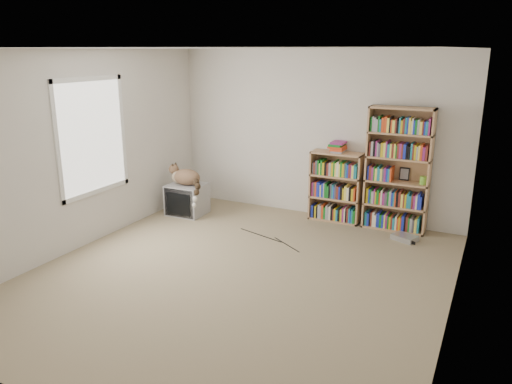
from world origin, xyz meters
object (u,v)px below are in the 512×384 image
at_px(cat, 188,180).
at_px(dvd_player, 405,238).
at_px(bookcase_short, 336,189).
at_px(crt_tv, 187,199).
at_px(bookcase_tall, 398,173).

height_order(cat, dvd_player, cat).
height_order(bookcase_short, dvd_player, bookcase_short).
bearing_deg(crt_tv, bookcase_tall, 12.02).
bearing_deg(dvd_player, cat, -151.25).
bearing_deg(bookcase_short, dvd_player, -19.74).
bearing_deg(cat, bookcase_tall, 12.18).
relative_size(crt_tv, dvd_player, 1.81).
xyz_separation_m(crt_tv, cat, (0.05, -0.05, 0.33)).
bearing_deg(crt_tv, bookcase_short, 17.33).
bearing_deg(bookcase_tall, cat, -164.84).
bearing_deg(bookcase_tall, bookcase_short, -179.98).
bearing_deg(crt_tv, dvd_player, 4.29).
height_order(cat, bookcase_tall, bookcase_tall).
distance_m(cat, dvd_player, 3.28).
distance_m(cat, bookcase_short, 2.25).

